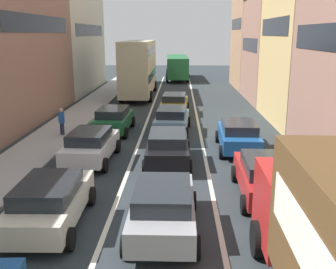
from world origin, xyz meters
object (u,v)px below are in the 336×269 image
(wagon_right_lane_far, at_px, (238,135))
(pedestrian_near_kerb, at_px, (62,121))
(sedan_left_lane_fourth, at_px, (114,119))
(sedan_centre_lane_fifth, at_px, (174,103))
(bus_far_queue_secondary, at_px, (177,66))
(bus_mid_queue_primary, at_px, (139,66))
(hatchback_centre_lane_third, at_px, (168,147))
(sedan_centre_lane_second, at_px, (163,207))
(wagon_left_lane_second, at_px, (50,201))
(sedan_left_lane_third, at_px, (91,145))
(sedan_right_lane_behind_truck, at_px, (266,176))
(coupe_centre_lane_fourth, at_px, (172,119))

(wagon_right_lane_far, height_order, pedestrian_near_kerb, pedestrian_near_kerb)
(sedan_left_lane_fourth, height_order, sedan_centre_lane_fifth, same)
(sedan_centre_lane_fifth, distance_m, bus_far_queue_secondary, 22.53)
(sedan_centre_lane_fifth, bearing_deg, bus_mid_queue_primary, 25.25)
(bus_far_queue_secondary, bearing_deg, hatchback_centre_lane_third, 178.00)
(hatchback_centre_lane_third, bearing_deg, sedan_left_lane_fourth, 29.46)
(sedan_centre_lane_second, distance_m, bus_mid_queue_primary, 26.13)
(bus_far_queue_secondary, bearing_deg, sedan_centre_lane_second, 178.12)
(bus_far_queue_secondary, distance_m, pedestrian_near_kerb, 29.97)
(sedan_centre_lane_second, relative_size, sedan_centre_lane_fifth, 0.98)
(hatchback_centre_lane_third, bearing_deg, wagon_left_lane_second, 150.02)
(bus_far_queue_secondary, bearing_deg, bus_mid_queue_primary, 164.96)
(wagon_right_lane_far, distance_m, bus_far_queue_secondary, 31.90)
(bus_far_queue_secondary, bearing_deg, wagon_right_lane_far, -175.80)
(wagon_left_lane_second, distance_m, bus_mid_queue_primary, 25.63)
(sedan_left_lane_fourth, bearing_deg, pedestrian_near_kerb, 114.75)
(hatchback_centre_lane_third, relative_size, sedan_left_lane_third, 0.99)
(sedan_right_lane_behind_truck, bearing_deg, hatchback_centre_lane_third, 45.86)
(sedan_centre_lane_fifth, relative_size, wagon_right_lane_far, 1.01)
(coupe_centre_lane_fourth, relative_size, wagon_right_lane_far, 1.01)
(sedan_centre_lane_second, height_order, pedestrian_near_kerb, pedestrian_near_kerb)
(hatchback_centre_lane_third, bearing_deg, wagon_right_lane_far, -58.48)
(sedan_right_lane_behind_truck, bearing_deg, coupe_centre_lane_fourth, 21.58)
(hatchback_centre_lane_third, height_order, bus_far_queue_secondary, bus_far_queue_secondary)
(sedan_centre_lane_second, xyz_separation_m, wagon_right_lane_far, (3.40, 8.52, 0.00))
(sedan_right_lane_behind_truck, bearing_deg, sedan_left_lane_fourth, 37.82)
(sedan_left_lane_fourth, xyz_separation_m, sedan_right_lane_behind_truck, (6.97, -9.43, 0.00))
(sedan_left_lane_fourth, xyz_separation_m, bus_far_queue_secondary, (3.53, 28.13, 0.96))
(sedan_centre_lane_fifth, distance_m, pedestrian_near_kerb, 9.23)
(sedan_centre_lane_second, bearing_deg, wagon_left_lane_second, 85.14)
(sedan_left_lane_fourth, height_order, sedan_right_lane_behind_truck, same)
(sedan_centre_lane_second, height_order, wagon_right_lane_far, same)
(coupe_centre_lane_fourth, xyz_separation_m, bus_mid_queue_primary, (-3.32, 13.61, 2.03))
(wagon_left_lane_second, relative_size, hatchback_centre_lane_third, 1.00)
(sedan_centre_lane_second, bearing_deg, sedan_left_lane_fourth, 15.82)
(sedan_right_lane_behind_truck, distance_m, wagon_right_lane_far, 5.85)
(sedan_left_lane_third, relative_size, sedan_right_lane_behind_truck, 1.01)
(sedan_left_lane_third, distance_m, wagon_right_lane_far, 7.23)
(hatchback_centre_lane_third, relative_size, bus_mid_queue_primary, 0.41)
(sedan_left_lane_fourth, xyz_separation_m, pedestrian_near_kerb, (-2.74, -1.16, 0.15))
(sedan_left_lane_third, distance_m, pedestrian_near_kerb, 5.13)
(sedan_centre_lane_second, height_order, hatchback_centre_lane_third, same)
(pedestrian_near_kerb, bearing_deg, wagon_right_lane_far, 124.48)
(wagon_left_lane_second, xyz_separation_m, sedan_left_lane_fourth, (-0.01, 11.82, 0.00))
(sedan_left_lane_third, bearing_deg, sedan_right_lane_behind_truck, -116.43)
(hatchback_centre_lane_third, distance_m, bus_mid_queue_primary, 19.88)
(sedan_centre_lane_second, height_order, sedan_centre_lane_fifth, same)
(sedan_left_lane_third, relative_size, sedan_left_lane_fourth, 1.00)
(coupe_centre_lane_fourth, distance_m, sedan_right_lane_behind_truck, 10.18)
(coupe_centre_lane_fourth, height_order, bus_mid_queue_primary, bus_mid_queue_primary)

